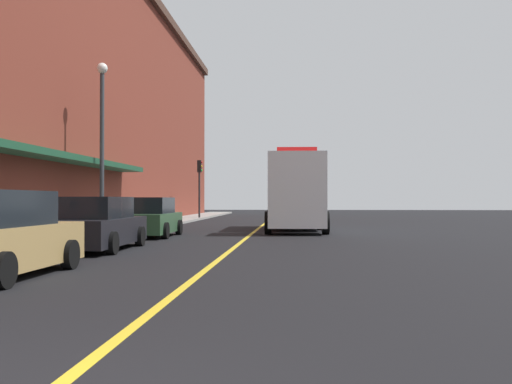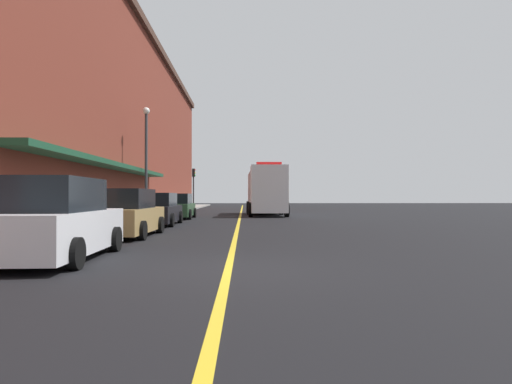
# 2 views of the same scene
# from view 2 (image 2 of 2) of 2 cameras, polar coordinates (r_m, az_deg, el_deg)

# --- Properties ---
(ground_plane) EXTENTS (112.00, 112.00, 0.00)m
(ground_plane) POSITION_cam_2_polar(r_m,az_deg,el_deg) (33.87, -2.01, -2.96)
(ground_plane) COLOR black
(sidewalk_left) EXTENTS (2.40, 70.00, 0.15)m
(sidewalk_left) POSITION_cam_2_polar(r_m,az_deg,el_deg) (34.49, -12.37, -2.78)
(sidewalk_left) COLOR gray
(sidewalk_left) RESTS_ON ground
(lane_center_stripe) EXTENTS (0.16, 70.00, 0.01)m
(lane_center_stripe) POSITION_cam_2_polar(r_m,az_deg,el_deg) (33.87, -2.01, -2.95)
(lane_center_stripe) COLOR gold
(lane_center_stripe) RESTS_ON ground
(brick_building_left) EXTENTS (11.48, 64.00, 14.84)m
(brick_building_left) POSITION_cam_2_polar(r_m,az_deg,el_deg) (35.78, -22.84, 9.16)
(brick_building_left) COLOR maroon
(brick_building_left) RESTS_ON ground
(parked_car_0) EXTENTS (2.19, 4.73, 1.85)m
(parked_car_0) POSITION_cam_2_polar(r_m,az_deg,el_deg) (10.97, -24.42, -3.50)
(parked_car_0) COLOR silver
(parked_car_0) RESTS_ON ground
(parked_car_1) EXTENTS (2.02, 4.63, 1.69)m
(parked_car_1) POSITION_cam_2_polar(r_m,az_deg,el_deg) (16.43, -16.24, -2.76)
(parked_car_1) COLOR #A5844C
(parked_car_1) RESTS_ON ground
(parked_car_2) EXTENTS (2.04, 4.91, 1.59)m
(parked_car_2) POSITION_cam_2_polar(r_m,az_deg,el_deg) (22.53, -12.48, -2.25)
(parked_car_2) COLOR black
(parked_car_2) RESTS_ON ground
(parked_car_3) EXTENTS (2.00, 4.43, 1.59)m
(parked_car_3) POSITION_cam_2_polar(r_m,az_deg,el_deg) (28.71, -9.97, -1.88)
(parked_car_3) COLOR #2D5133
(parked_car_3) RESTS_ON ground
(box_truck) EXTENTS (2.93, 8.95, 3.76)m
(box_truck) POSITION_cam_2_polar(r_m,az_deg,el_deg) (33.68, 1.26, 0.08)
(box_truck) COLOR silver
(box_truck) RESTS_ON ground
(parking_meter_0) EXTENTS (0.14, 0.18, 1.33)m
(parking_meter_0) POSITION_cam_2_polar(r_m,az_deg,el_deg) (18.08, -19.76, -1.69)
(parking_meter_0) COLOR #4C4C51
(parking_meter_0) RESTS_ON sidewalk_left
(parking_meter_1) EXTENTS (0.14, 0.18, 1.33)m
(parking_meter_1) POSITION_cam_2_polar(r_m,az_deg,el_deg) (27.15, -13.53, -1.31)
(parking_meter_1) COLOR #4C4C51
(parking_meter_1) RESTS_ON sidewalk_left
(street_lamp_left) EXTENTS (0.44, 0.44, 6.94)m
(street_lamp_left) POSITION_cam_2_polar(r_m,az_deg,el_deg) (29.22, -13.91, 5.31)
(street_lamp_left) COLOR #33383D
(street_lamp_left) RESTS_ON sidewalk_left
(traffic_light_near) EXTENTS (0.38, 0.36, 4.30)m
(traffic_light_near) POSITION_cam_2_polar(r_m,az_deg,el_deg) (49.18, -8.01, 1.48)
(traffic_light_near) COLOR #232326
(traffic_light_near) RESTS_ON sidewalk_left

